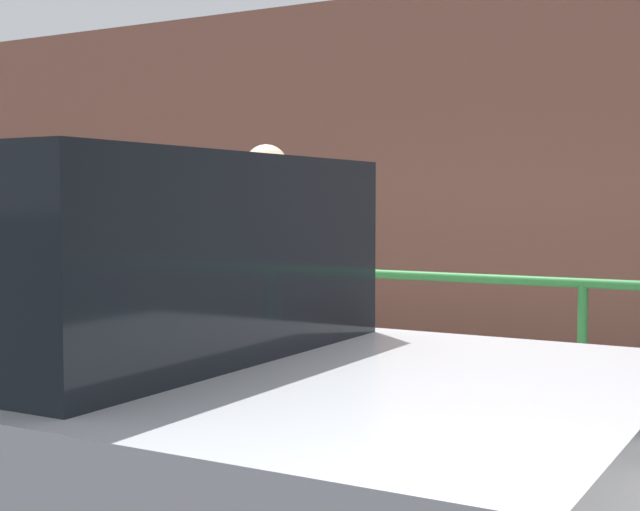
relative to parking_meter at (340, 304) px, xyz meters
The scene contains 6 objects.
sidewalk_curb 1.26m from the parking_meter, 101.93° to the left, with size 36.00×2.42×0.15m, color gray.
parking_meter is the anchor object (origin of this frame).
pedestrian_at_meter 0.58m from the parking_meter, 161.27° to the left, with size 0.69×0.45×1.77m.
parked_sedan_silver 1.72m from the parking_meter, 106.65° to the right, with size 4.61×1.85×1.76m.
background_railing 1.68m from the parking_meter, 95.14° to the left, with size 24.06×0.06×1.00m.
backdrop_wall 3.59m from the parking_meter, 92.40° to the left, with size 32.00×0.50×3.40m, color brown.
Camera 1 is at (2.28, -3.40, 1.62)m, focal length 51.21 mm.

